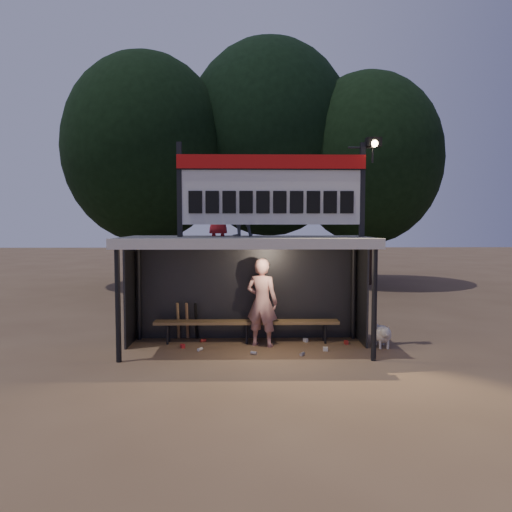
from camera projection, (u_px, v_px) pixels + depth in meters
The scene contains 13 objects.
ground at pixel (247, 349), 10.29m from camera, with size 80.00×80.00×0.00m, color brown.
player at pixel (262, 302), 10.49m from camera, with size 0.68×0.45×1.87m, color silver.
child_a at pixel (240, 209), 10.41m from camera, with size 0.55×0.43×1.14m, color slate.
child_b at pixel (218, 212), 10.61m from camera, with size 0.50×0.33×1.03m, color #AB1A21.
dugout_shelter at pixel (247, 259), 10.41m from camera, with size 5.10×2.08×2.32m.
scoreboard_assembly at pixel (274, 187), 10.06m from camera, with size 4.10×0.27×1.99m.
bench at pixel (247, 323), 10.81m from camera, with size 4.00×0.35×0.48m.
tree_left at pixel (145, 149), 19.80m from camera, with size 6.46×6.46×9.27m.
tree_mid at pixel (269, 139), 21.35m from camera, with size 7.22×7.22×10.36m.
tree_right at pixel (367, 159), 20.51m from camera, with size 6.08×6.08×8.72m.
dog at pixel (382, 334), 10.43m from camera, with size 0.36×0.81×0.49m.
bats at pixel (187, 321), 11.05m from camera, with size 0.47×0.32×0.84m.
litter at pixel (266, 346), 10.35m from camera, with size 3.57×1.28×0.08m.
Camera 1 is at (-0.02, -10.14, 2.64)m, focal length 35.00 mm.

